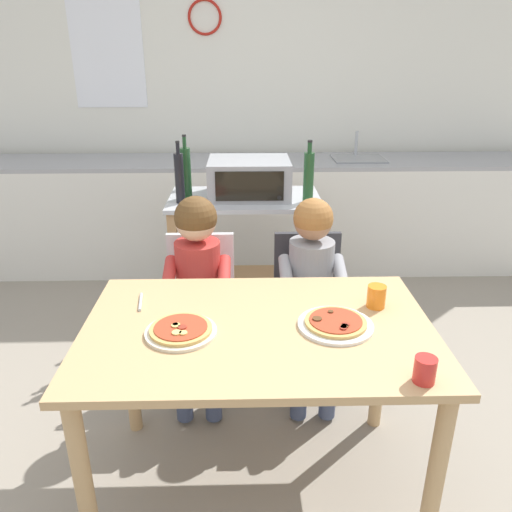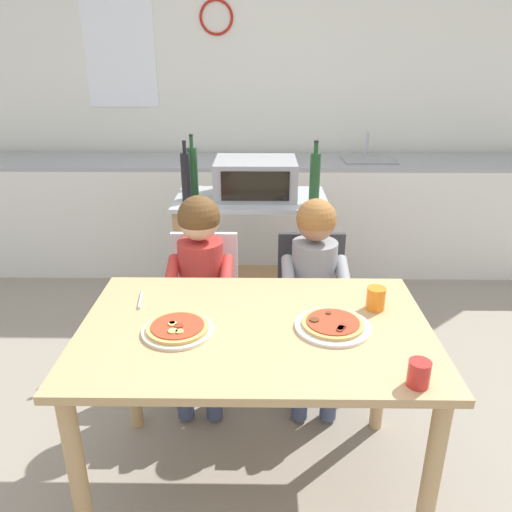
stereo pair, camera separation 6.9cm
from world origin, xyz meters
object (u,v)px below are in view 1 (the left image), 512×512
at_px(drinking_cup_red, 425,370).
at_px(drinking_cup_orange, 376,296).
at_px(kitchen_island_cart, 245,243).
at_px(toaster_oven, 249,178).
at_px(pizza_plate_cream, 181,330).
at_px(bottle_dark_olive_oil, 309,177).
at_px(serving_spoon, 141,302).
at_px(child_in_red_shirt, 197,276).
at_px(pizza_plate_white, 336,324).
at_px(dining_chair_right, 308,301).
at_px(child_in_grey_shirt, 312,278).
at_px(dining_chair_left, 201,302).
at_px(bottle_brown_beer, 186,173).
at_px(bottle_tall_green_wine, 182,174).
at_px(dining_table, 258,352).
at_px(bottle_slim_sauce, 179,177).

height_order(drinking_cup_red, drinking_cup_orange, drinking_cup_orange).
distance_m(kitchen_island_cart, toaster_oven, 0.41).
relative_size(pizza_plate_cream, drinking_cup_orange, 2.87).
bearing_deg(bottle_dark_olive_oil, serving_spoon, -127.20).
bearing_deg(child_in_red_shirt, pizza_plate_white, -48.07).
distance_m(dining_chair_right, child_in_grey_shirt, 0.22).
bearing_deg(dining_chair_right, kitchen_island_cart, 117.74).
bearing_deg(drinking_cup_red, toaster_oven, 106.52).
relative_size(kitchen_island_cart, toaster_oven, 1.88).
relative_size(dining_chair_right, drinking_cup_red, 9.84).
bearing_deg(dining_chair_left, pizza_plate_cream, -90.01).
bearing_deg(child_in_grey_shirt, drinking_cup_red, -77.41).
height_order(bottle_brown_beer, dining_chair_left, bottle_brown_beer).
xyz_separation_m(dining_chair_right, pizza_plate_cream, (-0.55, -0.77, 0.29)).
distance_m(bottle_tall_green_wine, bottle_dark_olive_oil, 0.81).
bearing_deg(toaster_oven, kitchen_island_cart, -138.24).
xyz_separation_m(bottle_brown_beer, bottle_dark_olive_oil, (0.71, -0.10, -0.00)).
height_order(bottle_tall_green_wine, dining_table, bottle_tall_green_wine).
relative_size(kitchen_island_cart, pizza_plate_cream, 3.56).
distance_m(toaster_oven, dining_table, 1.40).
bearing_deg(child_in_red_shirt, kitchen_island_cart, 72.41).
distance_m(bottle_tall_green_wine, drinking_cup_red, 2.07).
distance_m(kitchen_island_cart, dining_chair_right, 0.70).
bearing_deg(toaster_oven, child_in_grey_shirt, -68.81).
relative_size(kitchen_island_cart, child_in_red_shirt, 0.87).
bearing_deg(child_in_red_shirt, bottle_brown_beer, 98.79).
bearing_deg(pizza_plate_cream, bottle_dark_olive_oil, 64.72).
distance_m(dining_table, dining_chair_left, 0.79).
bearing_deg(bottle_tall_green_wine, dining_table, -74.11).
relative_size(dining_table, drinking_cup_orange, 14.37).
relative_size(toaster_oven, bottle_dark_olive_oil, 1.35).
bearing_deg(bottle_tall_green_wine, drinking_cup_orange, -57.06).
height_order(bottle_tall_green_wine, pizza_plate_cream, bottle_tall_green_wine).
xyz_separation_m(kitchen_island_cart, child_in_red_shirt, (-0.23, -0.73, 0.12)).
relative_size(dining_chair_left, pizza_plate_cream, 3.19).
xyz_separation_m(toaster_oven, pizza_plate_white, (0.29, -1.37, -0.20)).
relative_size(bottle_brown_beer, drinking_cup_red, 4.52).
bearing_deg(toaster_oven, bottle_tall_green_wine, 159.70).
relative_size(pizza_plate_white, drinking_cup_orange, 3.09).
relative_size(drinking_cup_red, serving_spoon, 0.59).
bearing_deg(bottle_slim_sauce, kitchen_island_cart, 15.96).
relative_size(dining_chair_left, child_in_red_shirt, 0.78).
xyz_separation_m(bottle_tall_green_wine, dining_chair_left, (0.16, -0.79, -0.49)).
bearing_deg(dining_chair_right, bottle_dark_olive_oil, 84.97).
distance_m(bottle_brown_beer, pizza_plate_white, 1.51).
height_order(bottle_dark_olive_oil, child_in_red_shirt, bottle_dark_olive_oil).
distance_m(bottle_tall_green_wine, dining_chair_right, 1.17).
xyz_separation_m(bottle_slim_sauce, child_in_grey_shirt, (0.69, -0.63, -0.35)).
xyz_separation_m(dining_chair_right, child_in_red_shirt, (-0.55, -0.12, 0.20)).
bearing_deg(dining_chair_right, pizza_plate_cream, -125.81).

